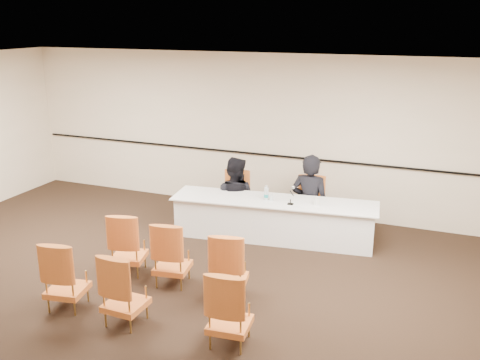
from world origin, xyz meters
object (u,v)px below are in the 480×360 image
at_px(coffee_cup, 316,201).
at_px(aud_chair_back_right, 230,307).
at_px(panelist_main, 310,206).
at_px(aud_chair_front_right, 229,265).
at_px(panelist_second, 234,202).
at_px(panelist_second_chair, 234,198).
at_px(aud_chair_front_left, 128,242).
at_px(drinking_glass, 271,198).
at_px(panel_table, 273,219).
at_px(panelist_main_chair, 310,205).
at_px(microphone, 291,196).
at_px(aud_chair_front_mid, 172,253).
at_px(aud_chair_back_mid, 125,288).
at_px(aud_chair_back_left, 66,274).
at_px(water_bottle, 266,193).

height_order(coffee_cup, aud_chair_back_right, aud_chair_back_right).
xyz_separation_m(panelist_main, aud_chair_front_right, (-0.39, -2.70, 0.03)).
relative_size(panelist_second, panelist_second_chair, 1.76).
distance_m(aud_chair_front_left, aud_chair_front_right, 1.65).
bearing_deg(drinking_glass, panelist_second_chair, 152.22).
bearing_deg(coffee_cup, panel_table, -178.57).
height_order(panelist_main_chair, coffee_cup, panelist_main_chair).
bearing_deg(microphone, panelist_main, 77.11).
relative_size(aud_chair_front_mid, aud_chair_back_right, 1.00).
height_order(aud_chair_back_mid, aud_chair_back_right, same).
distance_m(coffee_cup, aud_chair_back_left, 4.02).
distance_m(panelist_second_chair, coffee_cup, 1.68).
xyz_separation_m(aud_chair_front_right, aud_chair_back_left, (-1.83, -1.02, 0.00)).
xyz_separation_m(panel_table, panelist_second, (-0.88, 0.42, 0.06)).
height_order(panelist_second, panelist_second_chair, panelist_second).
relative_size(panelist_main_chair, drinking_glass, 9.50).
height_order(panelist_main_chair, aud_chair_front_mid, same).
height_order(panelist_main_chair, aud_chair_back_left, same).
xyz_separation_m(drinking_glass, aud_chair_back_right, (0.54, -3.07, -0.26)).
bearing_deg(panelist_main_chair, microphone, -109.28).
bearing_deg(panelist_second_chair, aud_chair_front_left, -112.92).
height_order(panel_table, water_bottle, water_bottle).
distance_m(coffee_cup, aud_chair_back_right, 3.14).
bearing_deg(aud_chair_back_left, water_bottle, 51.99).
bearing_deg(aud_chair_front_right, water_bottle, 84.15).
height_order(panelist_second, microphone, panelist_second).
bearing_deg(aud_chair_front_left, aud_chair_front_right, -18.22).
distance_m(panelist_main_chair, microphone, 0.80).
height_order(panel_table, drinking_glass, drinking_glass).
distance_m(panelist_main, microphone, 0.81).
height_order(panel_table, coffee_cup, coffee_cup).
relative_size(panelist_second_chair, water_bottle, 3.78).
xyz_separation_m(water_bottle, coffee_cup, (0.85, 0.04, -0.05)).
height_order(panelist_second, drinking_glass, panelist_second).
height_order(panelist_main_chair, aud_chair_front_left, same).
relative_size(water_bottle, aud_chair_back_mid, 0.26).
xyz_separation_m(aud_chair_back_left, aud_chair_back_mid, (0.91, -0.03, 0.00)).
distance_m(panelist_main, aud_chair_front_right, 2.73).
distance_m(panelist_main, panelist_main_chair, 0.03).
bearing_deg(panel_table, panelist_second, 147.56).
relative_size(panelist_main, panelist_second, 1.12).
bearing_deg(panelist_main, aud_chair_front_left, 55.16).
bearing_deg(microphone, panelist_main_chair, 77.11).
relative_size(aud_chair_front_right, aud_chair_back_left, 1.00).
distance_m(panelist_main_chair, water_bottle, 0.92).
height_order(coffee_cup, aud_chair_back_left, aud_chair_back_left).
bearing_deg(aud_chair_back_left, microphone, 45.21).
height_order(panelist_main_chair, aud_chair_back_right, same).
distance_m(panel_table, aud_chair_back_mid, 3.28).
relative_size(panelist_main, aud_chair_back_left, 1.97).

